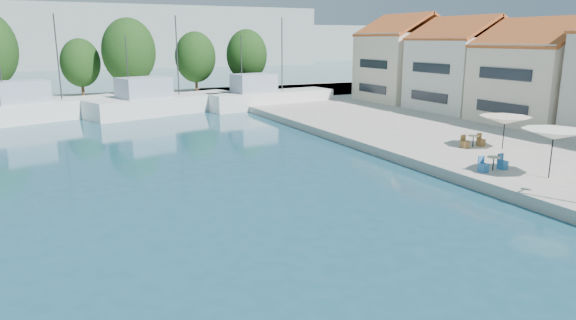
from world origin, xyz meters
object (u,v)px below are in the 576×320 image
trawler_04 (268,98)px  umbrella_cream (505,120)px  trawler_02 (43,109)px  trawler_03 (162,103)px  umbrella_white (554,135)px

trawler_04 → umbrella_cream: trawler_04 is taller
trawler_02 → trawler_03: same height
trawler_03 → umbrella_cream: trawler_03 is taller
trawler_02 → trawler_03: bearing=-23.6°
trawler_04 → trawler_02: bearing=169.9°
trawler_02 → umbrella_cream: 40.11m
trawler_03 → trawler_04: same height
umbrella_white → umbrella_cream: 7.11m
trawler_04 → umbrella_cream: bearing=-90.8°
trawler_04 → umbrella_cream: (3.80, -29.29, 1.40)m
trawler_04 → umbrella_white: size_ratio=4.86×
trawler_04 → umbrella_cream: size_ratio=4.69×
umbrella_cream → umbrella_white: bearing=-119.6°
trawler_03 → umbrella_cream: (15.44, -29.57, 1.40)m
trawler_03 → trawler_02: bearing=159.2°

